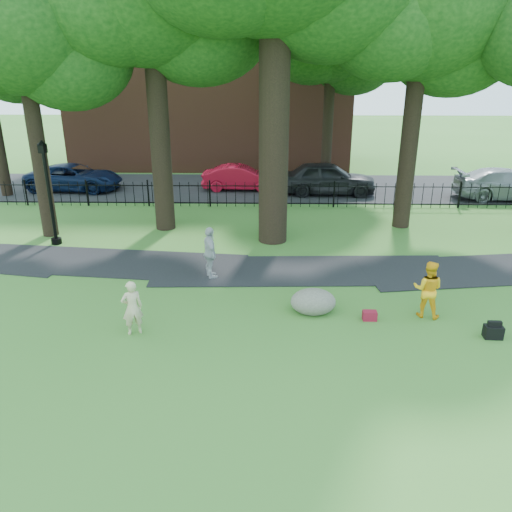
{
  "coord_description": "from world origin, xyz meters",
  "views": [
    {
      "loc": [
        -0.24,
        -11.56,
        6.44
      ],
      "look_at": [
        -0.54,
        2.0,
        1.25
      ],
      "focal_mm": 35.0,
      "sensor_mm": 36.0,
      "label": 1
    }
  ],
  "objects_px": {
    "lamppost": "(50,195)",
    "red_sedan": "(240,178)",
    "man": "(428,289)",
    "woman": "(132,308)",
    "boulder": "(313,300)"
  },
  "relations": [
    {
      "from": "man",
      "to": "lamppost",
      "type": "distance_m",
      "value": 13.74
    },
    {
      "from": "woman",
      "to": "man",
      "type": "height_order",
      "value": "man"
    },
    {
      "from": "man",
      "to": "lamppost",
      "type": "xyz_separation_m",
      "value": [
        -12.47,
        5.67,
        1.13
      ]
    },
    {
      "from": "woman",
      "to": "boulder",
      "type": "distance_m",
      "value": 4.87
    },
    {
      "from": "woman",
      "to": "man",
      "type": "bearing_deg",
      "value": 162.98
    },
    {
      "from": "lamppost",
      "to": "red_sedan",
      "type": "distance_m",
      "value": 11.31
    },
    {
      "from": "boulder",
      "to": "red_sedan",
      "type": "xyz_separation_m",
      "value": [
        -2.77,
        14.56,
        0.32
      ]
    },
    {
      "from": "woman",
      "to": "boulder",
      "type": "bearing_deg",
      "value": 170.16
    },
    {
      "from": "lamppost",
      "to": "man",
      "type": "bearing_deg",
      "value": -12.02
    },
    {
      "from": "woman",
      "to": "man",
      "type": "distance_m",
      "value": 7.82
    },
    {
      "from": "man",
      "to": "boulder",
      "type": "xyz_separation_m",
      "value": [
        -3.05,
        0.17,
        -0.43
      ]
    },
    {
      "from": "lamppost",
      "to": "red_sedan",
      "type": "relative_size",
      "value": 0.95
    },
    {
      "from": "woman",
      "to": "lamppost",
      "type": "xyz_separation_m",
      "value": [
        -4.73,
        6.79,
        1.21
      ]
    },
    {
      "from": "man",
      "to": "lamppost",
      "type": "bearing_deg",
      "value": -3.22
    },
    {
      "from": "woman",
      "to": "boulder",
      "type": "relative_size",
      "value": 1.16
    }
  ]
}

